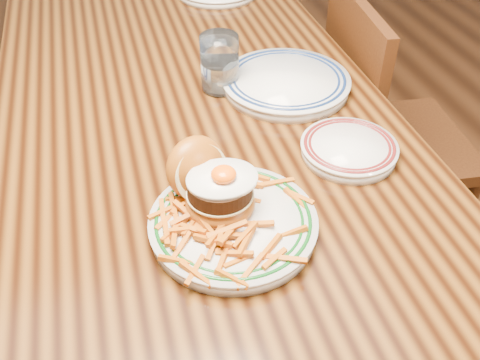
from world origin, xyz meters
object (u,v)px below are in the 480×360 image
object	(u,v)px
main_plate	(227,209)
side_plate	(349,148)
table	(194,136)
chair_right	(379,133)

from	to	relation	value
main_plate	side_plate	size ratio (longest dim) A/B	1.47
main_plate	side_plate	world-z (taller)	main_plate
table	side_plate	bearing A→B (deg)	-45.63
table	main_plate	xyz separation A→B (m)	(-0.02, -0.38, 0.12)
table	main_plate	bearing A→B (deg)	-92.75
table	side_plate	world-z (taller)	side_plate
table	main_plate	world-z (taller)	main_plate
table	chair_right	bearing A→B (deg)	13.34
chair_right	main_plate	size ratio (longest dim) A/B	2.96
table	chair_right	xyz separation A→B (m)	(0.58, 0.14, -0.19)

